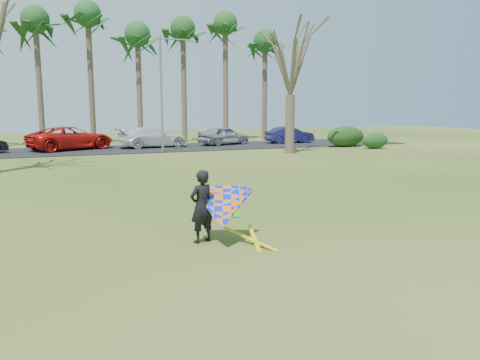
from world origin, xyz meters
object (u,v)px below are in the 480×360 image
object	(u,v)px
bare_tree_right	(291,56)
streetlight	(163,88)
car_4	(224,135)
car_5	(289,135)
car_3	(153,137)
car_2	(71,138)
kite_flyer	(220,208)

from	to	relation	value
bare_tree_right	streetlight	distance (m)	9.05
bare_tree_right	streetlight	size ratio (longest dim) A/B	1.15
car_4	car_5	world-z (taller)	car_4
streetlight	car_3	distance (m)	5.13
car_2	kite_flyer	bearing A→B (deg)	161.03
bare_tree_right	streetlight	xyz separation A→B (m)	(-7.84, 4.00, -2.10)
car_4	kite_flyer	bearing A→B (deg)	141.47
car_3	kite_flyer	world-z (taller)	kite_flyer
car_3	car_2	bearing A→B (deg)	79.08
car_4	car_5	size ratio (longest dim) A/B	1.07
streetlight	car_4	world-z (taller)	streetlight
car_5	streetlight	bearing A→B (deg)	108.83
bare_tree_right	car_3	bearing A→B (deg)	136.33
bare_tree_right	kite_flyer	size ratio (longest dim) A/B	3.86
car_3	car_5	world-z (taller)	car_3
car_4	car_5	xyz separation A→B (m)	(5.94, -0.36, -0.07)
car_2	car_4	world-z (taller)	car_2
car_2	car_3	distance (m)	5.99
car_4	kite_flyer	distance (m)	27.88
kite_flyer	car_4	bearing A→B (deg)	70.27
streetlight	car_5	bearing A→B (deg)	16.59
streetlight	car_2	bearing A→B (deg)	147.89
streetlight	bare_tree_right	bearing A→B (deg)	-27.03
streetlight	car_4	size ratio (longest dim) A/B	1.78
bare_tree_right	streetlight	world-z (taller)	bare_tree_right
car_2	car_5	bearing A→B (deg)	-115.60
car_3	streetlight	bearing A→B (deg)	173.60
bare_tree_right	car_2	world-z (taller)	bare_tree_right
bare_tree_right	car_5	distance (m)	10.26
car_3	car_4	size ratio (longest dim) A/B	1.20
car_5	kite_flyer	bearing A→B (deg)	151.57
car_4	car_2	bearing A→B (deg)	71.21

